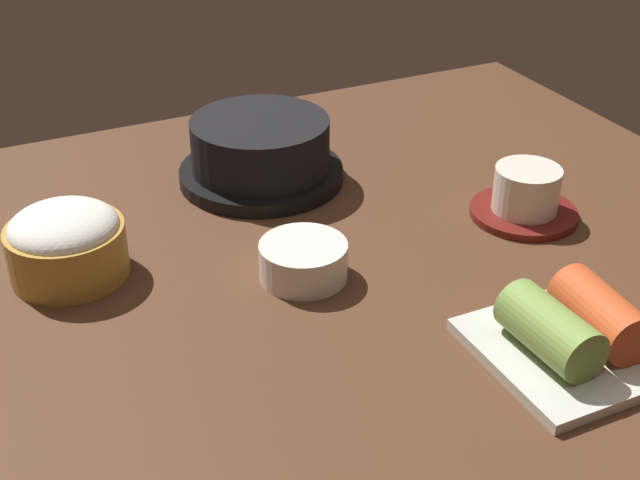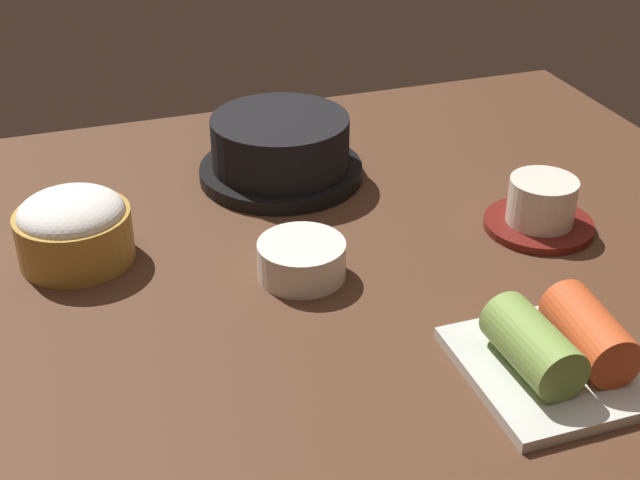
% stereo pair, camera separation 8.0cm
% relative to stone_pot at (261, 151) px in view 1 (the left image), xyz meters
% --- Properties ---
extents(dining_table, '(1.00, 0.76, 0.02)m').
position_rel_stone_pot_xyz_m(dining_table, '(-0.04, -0.17, -0.05)').
color(dining_table, '#4C2D1C').
rests_on(dining_table, ground).
extents(stone_pot, '(0.18, 0.18, 0.07)m').
position_rel_stone_pot_xyz_m(stone_pot, '(0.00, 0.00, 0.00)').
color(stone_pot, black).
rests_on(stone_pot, dining_table).
extents(rice_bowl, '(0.11, 0.11, 0.07)m').
position_rel_stone_pot_xyz_m(rice_bowl, '(-0.23, -0.10, -0.00)').
color(rice_bowl, '#B78C38').
rests_on(rice_bowl, dining_table).
extents(tea_cup_with_saucer, '(0.11, 0.11, 0.05)m').
position_rel_stone_pot_xyz_m(tea_cup_with_saucer, '(0.21, -0.19, -0.01)').
color(tea_cup_with_saucer, maroon).
rests_on(tea_cup_with_saucer, dining_table).
extents(banchan_cup_center, '(0.08, 0.08, 0.03)m').
position_rel_stone_pot_xyz_m(banchan_cup_center, '(-0.04, -0.20, -0.02)').
color(banchan_cup_center, white).
rests_on(banchan_cup_center, dining_table).
extents(kimchi_plate, '(0.14, 0.14, 0.05)m').
position_rel_stone_pot_xyz_m(kimchi_plate, '(0.11, -0.39, -0.01)').
color(kimchi_plate, silver).
rests_on(kimchi_plate, dining_table).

